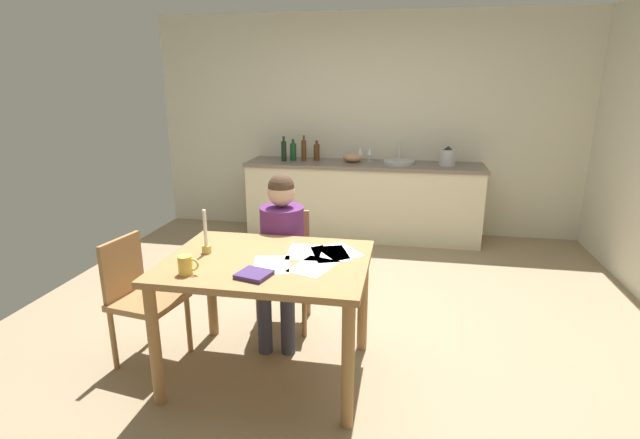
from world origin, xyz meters
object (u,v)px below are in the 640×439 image
object	(u,v)px
stovetop_kettle	(448,157)
wine_glass_by_kettle	(360,152)
chair_at_table	(285,263)
chair_side_empty	(140,295)
sink_unit	(399,162)
coffee_mug	(186,265)
candlestick	(206,241)
wine_glass_near_sink	(369,152)
dining_table	(267,277)
person_seated	(281,246)
mixing_bowl	(353,157)
bottle_wine_red	(304,150)
bottle_oil	(284,151)
bottle_vinegar	(293,151)
bottle_sauce	(317,152)
book_magazine	(254,275)

from	to	relation	value
stovetop_kettle	wine_glass_by_kettle	xyz separation A→B (m)	(-1.01, 0.15, 0.01)
chair_at_table	chair_side_empty	world-z (taller)	chair_at_table
sink_unit	coffee_mug	bearing A→B (deg)	-108.41
candlestick	wine_glass_by_kettle	world-z (taller)	candlestick
wine_glass_near_sink	dining_table	bearing A→B (deg)	-96.55
person_seated	mixing_bowl	size ratio (longest dim) A/B	5.17
person_seated	bottle_wine_red	size ratio (longest dim) A/B	3.95
coffee_mug	mixing_bowl	size ratio (longest dim) A/B	0.53
person_seated	dining_table	bearing A→B (deg)	-83.83
stovetop_kettle	wine_glass_by_kettle	size ratio (longest dim) A/B	1.43
chair_side_empty	bottle_oil	bearing A→B (deg)	85.54
bottle_oil	wine_glass_near_sink	world-z (taller)	bottle_oil
bottle_vinegar	bottle_sauce	bearing A→B (deg)	9.43
chair_at_table	wine_glass_by_kettle	world-z (taller)	wine_glass_by_kettle
dining_table	bottle_sauce	xyz separation A→B (m)	(-0.27, 3.03, 0.33)
dining_table	chair_at_table	size ratio (longest dim) A/B	1.41
dining_table	book_magazine	xyz separation A→B (m)	(0.01, -0.27, 0.13)
coffee_mug	bottle_sauce	distance (m)	3.34
bottle_sauce	bottle_vinegar	bearing A→B (deg)	-170.57
person_seated	bottle_sauce	distance (m)	2.50
bottle_oil	wine_glass_near_sink	size ratio (longest dim) A/B	1.91
mixing_bowl	wine_glass_near_sink	world-z (taller)	wine_glass_near_sink
dining_table	bottle_wine_red	world-z (taller)	bottle_wine_red
person_seated	mixing_bowl	distance (m)	2.47
chair_at_table	coffee_mug	xyz separation A→B (m)	(-0.30, -1.01, 0.36)
person_seated	sink_unit	world-z (taller)	person_seated
chair_side_empty	candlestick	xyz separation A→B (m)	(0.48, 0.03, 0.40)
chair_at_table	chair_side_empty	size ratio (longest dim) A/B	1.02
book_magazine	bottle_sauce	bearing A→B (deg)	109.56
sink_unit	wine_glass_by_kettle	world-z (taller)	sink_unit
sink_unit	mixing_bowl	distance (m)	0.55
person_seated	book_magazine	xyz separation A→B (m)	(0.07, -0.83, 0.12)
candlestick	mixing_bowl	world-z (taller)	candlestick
mixing_bowl	bottle_oil	bearing A→B (deg)	-173.59
dining_table	bottle_wine_red	bearing A→B (deg)	98.02
mixing_bowl	candlestick	bearing A→B (deg)	-100.79
sink_unit	bottle_oil	size ratio (longest dim) A/B	1.22
dining_table	stovetop_kettle	size ratio (longest dim) A/B	5.59
mixing_bowl	book_magazine	bearing A→B (deg)	-92.73
dining_table	mixing_bowl	world-z (taller)	mixing_bowl
dining_table	bottle_wine_red	xyz separation A→B (m)	(-0.42, 2.98, 0.35)
chair_at_table	bottle_oil	distance (m)	2.34
candlestick	bottle_oil	distance (m)	2.89
bottle_sauce	stovetop_kettle	size ratio (longest dim) A/B	1.09
chair_side_empty	bottle_sauce	bearing A→B (deg)	78.72
person_seated	bottle_sauce	xyz separation A→B (m)	(-0.21, 2.47, 0.32)
chair_at_table	wine_glass_by_kettle	size ratio (longest dim) A/B	5.66
candlestick	wine_glass_by_kettle	distance (m)	3.13
coffee_mug	candlestick	world-z (taller)	candlestick
bottle_sauce	wine_glass_by_kettle	distance (m)	0.52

